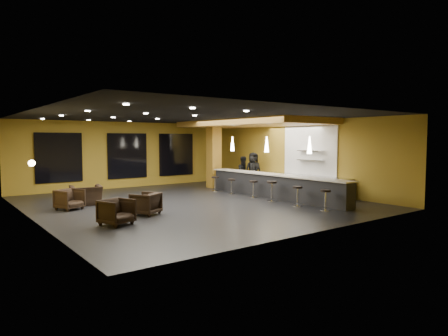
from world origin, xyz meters
TOP-DOWN VIEW (x-y plane):
  - floor at (0.00, 0.00)m, footprint 12.00×13.00m
  - ceiling at (0.00, 0.00)m, footprint 12.00×13.00m
  - wall_back at (0.00, 6.55)m, footprint 12.00×0.10m
  - wall_front at (0.00, -6.55)m, footprint 12.00×0.10m
  - wall_left at (-6.05, 0.00)m, footprint 0.10×13.00m
  - wall_right at (6.05, 0.00)m, footprint 0.10×13.00m
  - wood_soffit at (4.00, 1.00)m, footprint 3.60×8.00m
  - window_left at (-3.50, 6.44)m, footprint 2.20×0.06m
  - window_center at (0.00, 6.44)m, footprint 2.20×0.06m
  - window_right at (3.00, 6.44)m, footprint 2.20×0.06m
  - tile_backsplash at (5.96, -1.00)m, footprint 0.06×3.20m
  - bar_counter at (3.65, -1.00)m, footprint 0.60×8.00m
  - bar_top at (3.65, -1.00)m, footprint 0.78×8.10m
  - prep_counter at (5.65, -0.50)m, footprint 0.70×6.00m
  - prep_top at (5.65, -0.50)m, footprint 0.72×6.00m
  - wall_shelf_lower at (5.82, -1.20)m, footprint 0.30×1.50m
  - wall_shelf_upper at (5.82, -1.20)m, footprint 0.30×1.50m
  - column at (3.65, 3.60)m, footprint 0.60×0.60m
  - wall_sconce at (-5.88, 0.50)m, footprint 0.22×0.22m
  - pendant_0 at (3.65, -3.00)m, footprint 0.20×0.20m
  - pendant_1 at (3.65, -0.50)m, footprint 0.20×0.20m
  - pendant_2 at (3.65, 2.00)m, footprint 0.20×0.20m
  - staff_a at (4.67, 1.60)m, footprint 0.73×0.60m
  - staff_b at (4.58, 2.19)m, footprint 0.95×0.82m
  - staff_c at (5.05, 2.01)m, footprint 1.05×0.81m
  - armchair_a at (-4.12, -2.25)m, footprint 1.10×1.11m
  - armchair_b at (-2.70, -1.31)m, footprint 1.15×1.15m
  - armchair_c at (-4.49, 1.30)m, footprint 1.07×1.09m
  - armchair_d at (-3.65, 2.04)m, footprint 1.33×1.21m
  - bar_stool_0 at (2.88, -4.46)m, footprint 0.39×0.39m
  - bar_stool_1 at (2.78, -3.19)m, footprint 0.39×0.39m
  - bar_stool_2 at (2.80, -1.74)m, footprint 0.43×0.43m
  - bar_stool_3 at (2.91, -0.46)m, footprint 0.38×0.38m
  - bar_stool_4 at (2.78, 0.96)m, footprint 0.36×0.36m
  - bar_stool_5 at (2.80, 2.30)m, footprint 0.37×0.37m

SIDE VIEW (x-z plane):
  - floor at x=0.00m, z-range -0.10..0.00m
  - armchair_d at x=-3.65m, z-range 0.00..0.76m
  - armchair_c at x=-4.49m, z-range 0.00..0.76m
  - armchair_b at x=-2.70m, z-range 0.00..0.77m
  - armchair_a at x=-4.12m, z-range 0.00..0.79m
  - prep_counter at x=5.65m, z-range 0.00..0.86m
  - bar_stool_4 at x=2.78m, z-range 0.10..0.82m
  - bar_stool_5 at x=2.80m, z-range 0.10..0.84m
  - bar_stool_3 at x=2.91m, z-range 0.11..0.86m
  - bar_stool_0 at x=2.88m, z-range 0.11..0.87m
  - bar_stool_1 at x=2.78m, z-range 0.11..0.88m
  - bar_counter at x=3.65m, z-range 0.00..1.00m
  - bar_stool_2 at x=2.80m, z-range 0.12..0.97m
  - staff_b at x=4.58m, z-range 0.00..1.69m
  - staff_a at x=4.67m, z-range 0.00..1.71m
  - prep_top at x=5.65m, z-range 0.87..0.90m
  - staff_c at x=5.05m, z-range 0.00..1.90m
  - bar_top at x=3.65m, z-range 1.00..1.05m
  - wall_shelf_lower at x=5.82m, z-range 1.59..1.61m
  - window_left at x=-3.50m, z-range 0.50..2.90m
  - window_center at x=0.00m, z-range 0.50..2.90m
  - window_right at x=3.00m, z-range 0.50..2.90m
  - wall_back at x=0.00m, z-range 0.00..3.50m
  - wall_front at x=0.00m, z-range 0.00..3.50m
  - wall_left at x=-6.05m, z-range 0.00..3.50m
  - wall_right at x=6.05m, z-range 0.00..3.50m
  - column at x=3.65m, z-range 0.00..3.50m
  - wall_sconce at x=-5.88m, z-range 1.69..1.91m
  - tile_backsplash at x=5.96m, z-range 0.80..3.20m
  - wall_shelf_upper at x=5.82m, z-range 2.03..2.06m
  - pendant_0 at x=3.65m, z-range 2.00..2.70m
  - pendant_1 at x=3.65m, z-range 2.00..2.70m
  - pendant_2 at x=3.65m, z-range 2.00..2.70m
  - wood_soffit at x=4.00m, z-range 3.22..3.50m
  - ceiling at x=0.00m, z-range 3.50..3.60m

